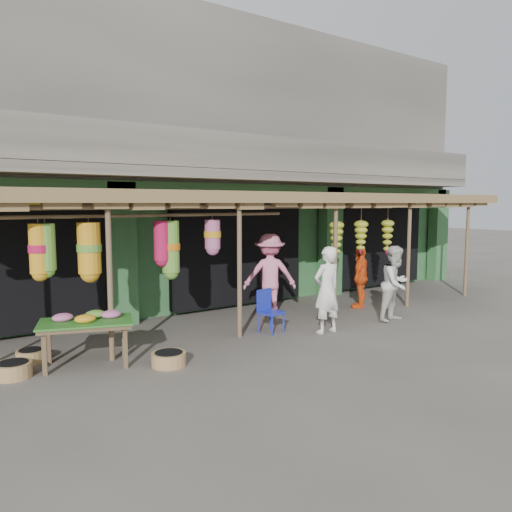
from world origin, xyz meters
TOP-DOWN VIEW (x-y plane):
  - ground at (0.00, 0.00)m, footprint 80.00×80.00m
  - building at (-0.00, 4.87)m, footprint 16.40×6.80m
  - awning at (-0.18, 0.80)m, footprint 14.00×2.70m
  - flower_table at (-4.40, -0.22)m, footprint 1.60×1.23m
  - blue_chair at (-0.83, -0.21)m, footprint 0.48×0.49m
  - basket_left at (-5.47, -0.16)m, footprint 0.54×0.54m
  - basket_mid at (-3.36, -0.99)m, footprint 0.73×0.73m
  - basket_right at (-5.12, 0.44)m, footprint 0.54×0.54m
  - person_front at (0.09, -0.91)m, footprint 0.63×0.41m
  - person_right at (2.00, -1.05)m, footprint 0.88×0.72m
  - person_vendor at (2.41, 0.35)m, footprint 0.97×0.75m
  - person_shopper at (0.11, 1.00)m, footprint 1.40×1.20m

SIDE VIEW (x-z plane):
  - ground at x=0.00m, z-range 0.00..0.00m
  - basket_right at x=-5.12m, z-range 0.00..0.21m
  - basket_mid at x=-3.36m, z-range 0.00..0.21m
  - basket_left at x=-5.47m, z-range 0.00..0.22m
  - blue_chair at x=-0.83m, z-range 0.05..0.90m
  - flower_table at x=-4.40m, z-range 0.26..1.11m
  - person_vendor at x=2.41m, z-range 0.00..1.53m
  - person_right at x=2.00m, z-range 0.00..1.65m
  - person_front at x=0.09m, z-range 0.00..1.72m
  - person_shopper at x=0.11m, z-range 0.00..1.87m
  - awning at x=-0.18m, z-range 1.18..3.97m
  - building at x=0.00m, z-range -0.13..6.87m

